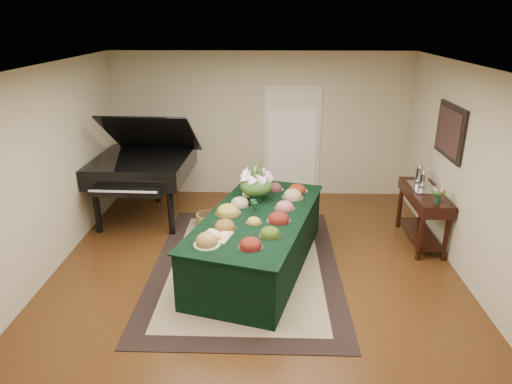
{
  "coord_description": "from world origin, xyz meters",
  "views": [
    {
      "loc": [
        0.18,
        -5.43,
        3.26
      ],
      "look_at": [
        0.0,
        0.3,
        1.05
      ],
      "focal_mm": 32.0,
      "sensor_mm": 36.0,
      "label": 1
    }
  ],
  "objects_px": {
    "buffet_table": "(258,241)",
    "grand_piano": "(143,166)",
    "floral_centerpiece": "(256,181)",
    "mahogany_sideboard": "(424,203)"
  },
  "relations": [
    {
      "from": "floral_centerpiece",
      "to": "mahogany_sideboard",
      "type": "xyz_separation_m",
      "value": [
        2.5,
        0.28,
        -0.42
      ]
    },
    {
      "from": "floral_centerpiece",
      "to": "mahogany_sideboard",
      "type": "distance_m",
      "value": 2.55
    },
    {
      "from": "buffet_table",
      "to": "mahogany_sideboard",
      "type": "distance_m",
      "value": 2.6
    },
    {
      "from": "buffet_table",
      "to": "grand_piano",
      "type": "relative_size",
      "value": 1.57
    },
    {
      "from": "floral_centerpiece",
      "to": "mahogany_sideboard",
      "type": "bearing_deg",
      "value": 6.39
    },
    {
      "from": "buffet_table",
      "to": "floral_centerpiece",
      "type": "height_order",
      "value": "floral_centerpiece"
    },
    {
      "from": "floral_centerpiece",
      "to": "grand_piano",
      "type": "relative_size",
      "value": 0.26
    },
    {
      "from": "mahogany_sideboard",
      "to": "buffet_table",
      "type": "bearing_deg",
      "value": -161.96
    },
    {
      "from": "grand_piano",
      "to": "mahogany_sideboard",
      "type": "relative_size",
      "value": 1.46
    },
    {
      "from": "buffet_table",
      "to": "floral_centerpiece",
      "type": "distance_m",
      "value": 0.86
    }
  ]
}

